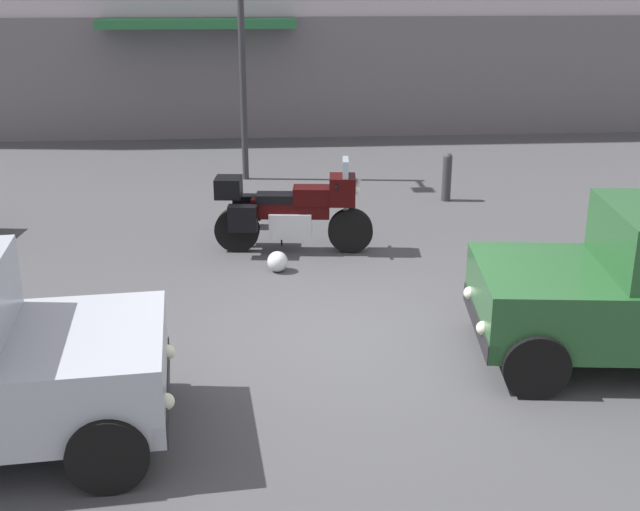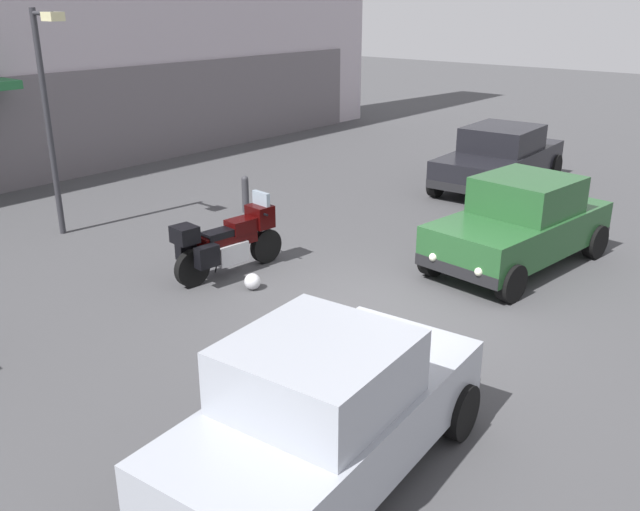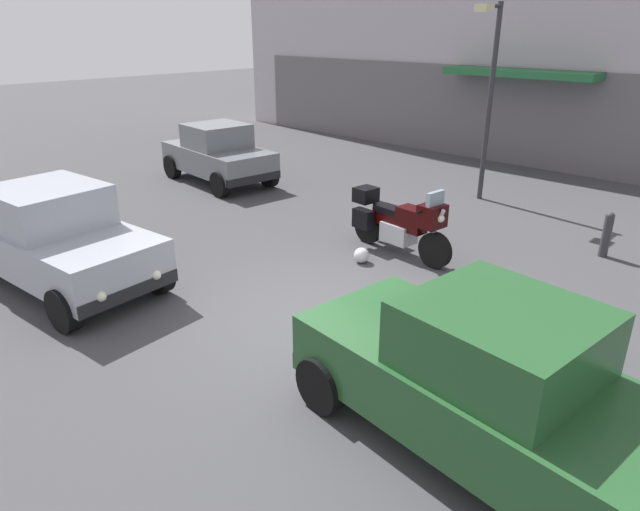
% 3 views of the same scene
% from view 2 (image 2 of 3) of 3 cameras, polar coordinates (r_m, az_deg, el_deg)
% --- Properties ---
extents(ground_plane, '(80.00, 80.00, 0.00)m').
position_cam_2_polar(ground_plane, '(10.88, 5.23, -4.48)').
color(ground_plane, '#424244').
extents(motorcycle, '(2.26, 0.84, 1.36)m').
position_cam_2_polar(motorcycle, '(12.08, -7.66, 1.19)').
color(motorcycle, black).
rests_on(motorcycle, ground).
extents(helmet, '(0.28, 0.28, 0.28)m').
position_cam_2_polar(helmet, '(11.57, -5.63, -2.16)').
color(helmet, silver).
rests_on(helmet, ground).
extents(car_hatchback_near, '(4.00, 2.15, 1.64)m').
position_cam_2_polar(car_hatchback_near, '(12.83, 16.33, 2.58)').
color(car_hatchback_near, '#235128').
rests_on(car_hatchback_near, ground).
extents(car_sedan_far, '(4.65, 2.14, 1.56)m').
position_cam_2_polar(car_sedan_far, '(18.34, 14.73, 7.93)').
color(car_sedan_far, black).
rests_on(car_sedan_far, ground).
extents(car_wagon_end, '(3.98, 2.09, 1.64)m').
position_cam_2_polar(car_wagon_end, '(6.86, 0.43, -12.93)').
color(car_wagon_end, '#9EA3AD').
rests_on(car_wagon_end, ground).
extents(streetlamp_curbside, '(0.28, 0.94, 4.43)m').
position_cam_2_polar(streetlamp_curbside, '(14.57, -21.59, 11.82)').
color(streetlamp_curbside, '#2D2D33').
rests_on(streetlamp_curbside, ground).
extents(bollard_curbside, '(0.16, 0.16, 0.85)m').
position_cam_2_polar(bollard_curbside, '(15.72, -6.22, 5.19)').
color(bollard_curbside, '#333338').
rests_on(bollard_curbside, ground).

